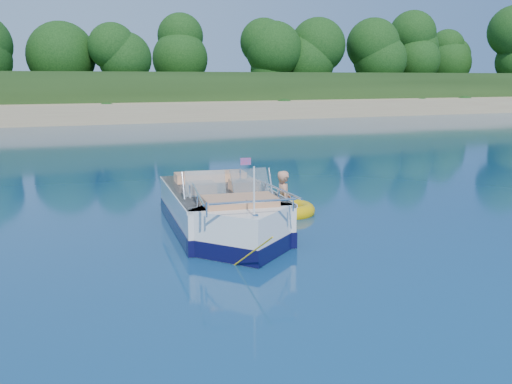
% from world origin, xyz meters
% --- Properties ---
extents(ground, '(160.00, 160.00, 0.00)m').
position_xyz_m(ground, '(0.00, 0.00, 0.00)').
color(ground, '#091F40').
rests_on(ground, ground).
extents(shoreline, '(170.00, 59.00, 6.00)m').
position_xyz_m(shoreline, '(0.00, 63.77, 0.98)').
color(shoreline, tan).
rests_on(shoreline, ground).
extents(treeline, '(150.00, 7.12, 8.19)m').
position_xyz_m(treeline, '(0.04, 41.01, 5.55)').
color(treeline, black).
rests_on(treeline, ground).
extents(motorboat, '(2.70, 6.38, 2.12)m').
position_xyz_m(motorboat, '(-1.46, 1.63, 0.41)').
color(motorboat, white).
rests_on(motorboat, ground).
extents(tow_tube, '(1.82, 1.82, 0.38)m').
position_xyz_m(tow_tube, '(0.63, 2.71, 0.10)').
color(tow_tube, '#E3AE04').
rests_on(tow_tube, ground).
extents(boy, '(0.59, 0.96, 1.76)m').
position_xyz_m(boy, '(0.51, 2.68, 0.00)').
color(boy, tan).
rests_on(boy, ground).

